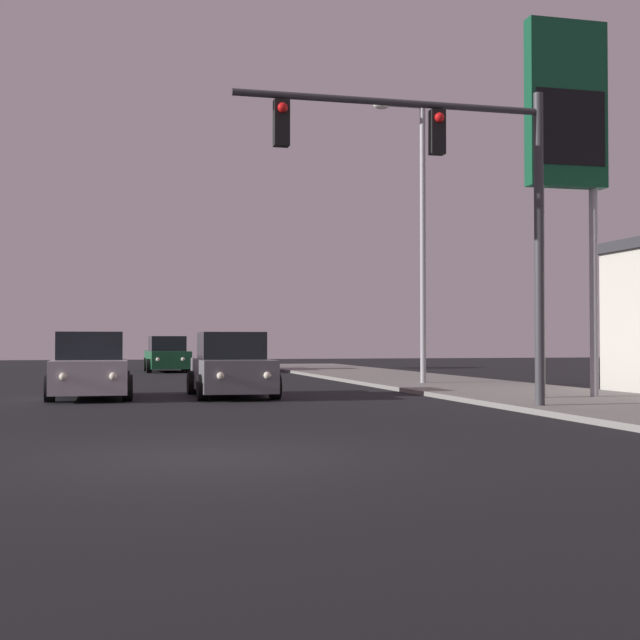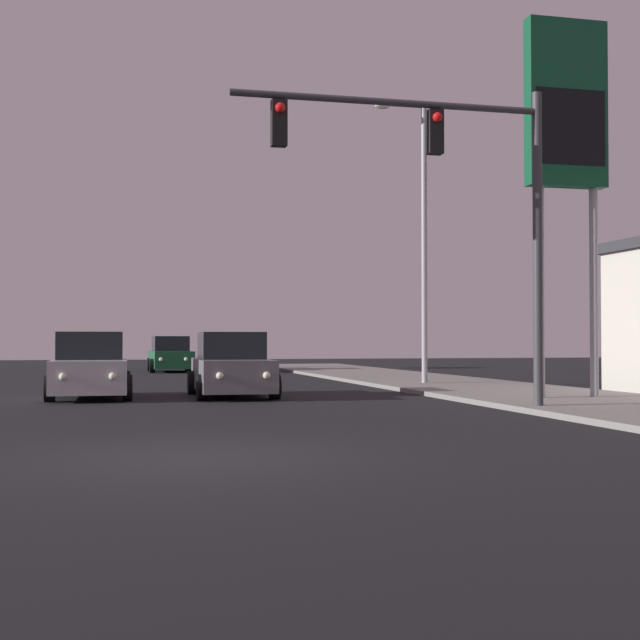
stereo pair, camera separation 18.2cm
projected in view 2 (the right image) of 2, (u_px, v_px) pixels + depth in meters
The scene contains 9 objects.
ground_plane at pixel (195, 457), 11.12m from camera, with size 120.00×120.00×0.00m, color black.
sidewalk_right at pixel (529, 395), 23.02m from camera, with size 5.00×60.00×0.12m.
car_green at pixel (170, 356), 42.05m from camera, with size 2.04×4.34×1.68m.
car_silver at pixel (90, 368), 22.64m from camera, with size 2.04×4.32×1.68m.
car_blue at pixel (239, 356), 42.01m from camera, with size 2.04×4.33×1.68m.
car_grey at pixel (232, 367), 23.17m from camera, with size 2.04×4.33×1.68m.
traffic_light_mast at pixel (455, 182), 18.04m from camera, with size 6.52×0.36×6.50m.
street_lamp at pixel (420, 226), 28.44m from camera, with size 1.74×0.24×9.00m.
gas_station_sign at pixel (566, 125), 21.23m from camera, with size 2.00×0.42×9.00m.
Camera 2 is at (-1.02, -11.22, 1.45)m, focal length 50.00 mm.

